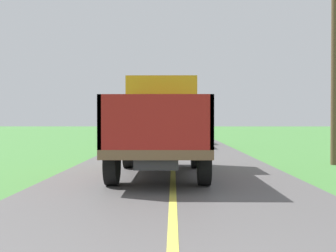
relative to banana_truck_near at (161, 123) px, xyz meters
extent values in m
cube|color=#2D2D30|center=(0.01, -0.89, -0.79)|extent=(0.90, 5.51, 0.24)
cube|color=brown|center=(0.01, -0.89, -0.59)|extent=(2.30, 5.80, 0.20)
cube|color=gold|center=(0.01, 1.06, 0.46)|extent=(2.10, 1.90, 1.90)
cube|color=black|center=(0.01, 2.02, 0.79)|extent=(1.78, 0.02, 0.76)
cube|color=maroon|center=(-1.10, -1.86, 0.06)|extent=(0.08, 3.85, 1.10)
cube|color=maroon|center=(1.12, -1.86, 0.06)|extent=(0.08, 3.85, 1.10)
cube|color=maroon|center=(0.01, -3.75, 0.06)|extent=(2.30, 0.08, 1.10)
cube|color=maroon|center=(0.01, 0.02, 0.06)|extent=(2.30, 0.08, 1.10)
cylinder|color=black|center=(-1.04, 0.91, -0.89)|extent=(0.28, 1.00, 1.00)
cylinder|color=black|center=(1.06, 0.91, -0.89)|extent=(0.28, 1.00, 1.00)
cylinder|color=black|center=(-1.04, -2.48, -0.89)|extent=(0.28, 1.00, 1.00)
cylinder|color=black|center=(1.06, -2.48, -0.89)|extent=(0.28, 1.00, 1.00)
ellipsoid|color=#AECB2D|center=(-0.61, -1.66, 0.01)|extent=(0.43, 0.54, 0.40)
ellipsoid|color=#A0B81F|center=(-0.17, -0.92, 0.00)|extent=(0.45, 0.45, 0.40)
ellipsoid|color=#A0C532|center=(-0.59, -2.24, 0.34)|extent=(0.42, 0.45, 0.44)
ellipsoid|color=#A9C428|center=(0.46, -1.06, -0.01)|extent=(0.52, 0.61, 0.52)
ellipsoid|color=#ABC323|center=(-0.24, -1.56, -0.01)|extent=(0.48, 0.53, 0.37)
ellipsoid|color=#A7C429|center=(0.80, -1.70, -0.30)|extent=(0.43, 0.45, 0.41)
ellipsoid|color=#ABCF1D|center=(-0.71, -2.13, 0.00)|extent=(0.46, 0.55, 0.39)
ellipsoid|color=#ADD01E|center=(-0.18, -2.55, 0.30)|extent=(0.41, 0.42, 0.48)
ellipsoid|color=#AFCA1E|center=(-0.18, -2.78, -0.34)|extent=(0.58, 0.61, 0.52)
cube|color=#2D2D30|center=(0.12, 12.26, -0.79)|extent=(0.90, 5.51, 0.24)
cube|color=brown|center=(0.12, 12.26, -0.59)|extent=(2.30, 5.80, 0.20)
cube|color=silver|center=(0.12, 14.21, 0.46)|extent=(2.10, 1.90, 1.90)
cube|color=black|center=(0.12, 15.16, 0.79)|extent=(1.78, 0.02, 0.76)
cube|color=brown|center=(-0.99, 11.28, 0.06)|extent=(0.08, 3.85, 1.10)
cube|color=brown|center=(1.23, 11.28, 0.06)|extent=(0.08, 3.85, 1.10)
cube|color=brown|center=(0.12, 9.40, 0.06)|extent=(2.30, 0.08, 1.10)
cube|color=brown|center=(0.12, 13.17, 0.06)|extent=(2.30, 0.08, 1.10)
cylinder|color=black|center=(-0.93, 14.05, -0.89)|extent=(0.28, 1.00, 1.00)
cylinder|color=black|center=(1.17, 14.05, -0.89)|extent=(0.28, 1.00, 1.00)
cylinder|color=black|center=(-0.93, 10.66, -0.89)|extent=(0.28, 1.00, 1.00)
cylinder|color=black|center=(1.17, 10.66, -0.89)|extent=(0.28, 1.00, 1.00)
ellipsoid|color=#A1BD28|center=(-0.37, 9.97, 0.05)|extent=(0.50, 0.49, 0.39)
ellipsoid|color=#9BBB26|center=(0.86, 11.49, 0.03)|extent=(0.59, 0.72, 0.37)
ellipsoid|color=#A1BA2F|center=(0.57, 10.43, 0.35)|extent=(0.50, 0.52, 0.41)
ellipsoid|color=#9ACE30|center=(-0.48, 11.55, 0.30)|extent=(0.57, 0.71, 0.41)
ellipsoid|color=#A4C422|center=(-0.03, 12.11, -0.02)|extent=(0.42, 0.44, 0.47)
ellipsoid|color=#A4CE2D|center=(0.44, 11.07, 0.01)|extent=(0.42, 0.48, 0.45)
ellipsoid|color=gold|center=(0.44, 10.29, -0.02)|extent=(0.41, 0.43, 0.46)
ellipsoid|color=#A2BF27|center=(-0.58, 11.81, -0.32)|extent=(0.50, 0.51, 0.49)
cylinder|color=brown|center=(5.99, 2.55, 2.32)|extent=(0.20, 0.20, 7.58)
camera|label=1|loc=(0.36, -11.70, 0.10)|focal=43.27mm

